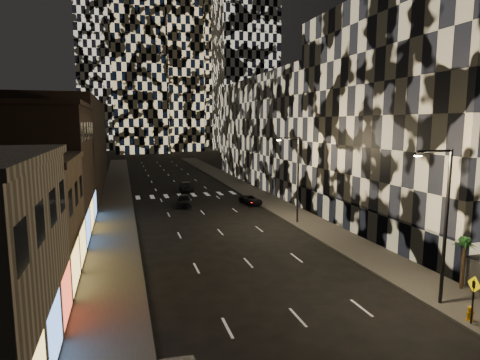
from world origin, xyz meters
TOP-DOWN VIEW (x-y plane):
  - sidewalk_left at (-10.00, 50.00)m, footprint 4.00×120.00m
  - sidewalk_right at (10.00, 50.00)m, footprint 4.00×120.00m
  - curb_left at (-7.90, 50.00)m, footprint 0.20×120.00m
  - curb_right at (7.90, 50.00)m, footprint 0.20×120.00m
  - retail_brown at (-17.00, 33.50)m, footprint 10.00×15.00m
  - retail_filler_left at (-17.00, 60.00)m, footprint 10.00×40.00m
  - midrise_right at (20.00, 24.50)m, footprint 16.00×25.00m
  - midrise_base at (12.30, 24.50)m, footprint 0.60×25.00m
  - midrise_filler_right at (20.00, 57.00)m, footprint 16.00×40.00m
  - tower_right_mid at (35.00, 135.00)m, footprint 20.00×20.00m
  - tower_center_low at (-2.00, 140.00)m, footprint 18.00×18.00m
  - streetlight_near at (8.35, 10.00)m, footprint 2.55×0.25m
  - streetlight_far at (8.35, 30.00)m, footprint 2.55×0.25m
  - car_dark_midlane at (-1.54, 42.31)m, footprint 2.32×4.53m
  - car_dark_oncoming at (0.50, 53.92)m, footprint 2.58×5.21m
  - car_dark_rightlane at (7.00, 41.04)m, footprint 2.40×4.33m
  - fire_hydrant at (8.54, 7.84)m, footprint 0.39×0.38m
  - ped_sign at (8.30, 7.53)m, footprint 0.12×0.86m
  - palm_tree at (11.47, 11.31)m, footprint 1.69×1.71m

SIDE VIEW (x-z plane):
  - sidewalk_left at x=-10.00m, z-range 0.00..0.15m
  - sidewalk_right at x=10.00m, z-range 0.00..0.15m
  - curb_left at x=-7.90m, z-range 0.00..0.15m
  - curb_right at x=7.90m, z-range 0.00..0.15m
  - fire_hydrant at x=8.54m, z-range 0.13..0.93m
  - car_dark_rightlane at x=7.00m, z-range 0.00..1.14m
  - car_dark_oncoming at x=0.50m, z-range 0.00..1.46m
  - car_dark_midlane at x=-1.54m, z-range 0.00..1.47m
  - midrise_base at x=12.30m, z-range 0.00..3.00m
  - ped_sign at x=8.30m, z-range 0.61..3.19m
  - palm_tree at x=11.47m, z-range 1.24..4.59m
  - streetlight_near at x=8.35m, z-range 0.85..9.85m
  - streetlight_far at x=8.35m, z-range 0.85..9.85m
  - retail_brown at x=-17.00m, z-range 0.00..12.00m
  - retail_filler_left at x=-17.00m, z-range 0.00..14.00m
  - midrise_filler_right at x=20.00m, z-range 0.00..18.00m
  - midrise_right at x=20.00m, z-range 0.00..22.00m
  - tower_center_low at x=-2.00m, z-range 0.00..95.00m
  - tower_right_mid at x=35.00m, z-range 0.00..100.00m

